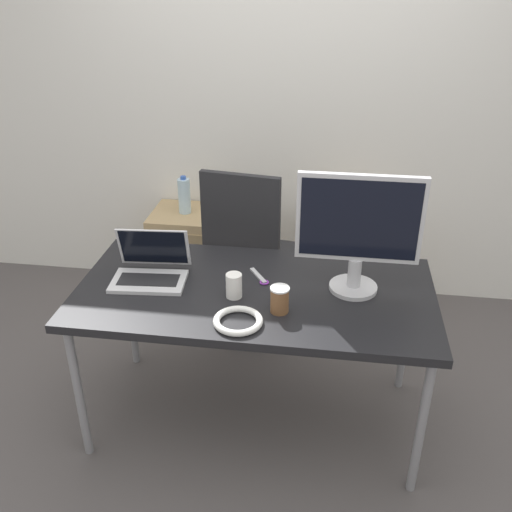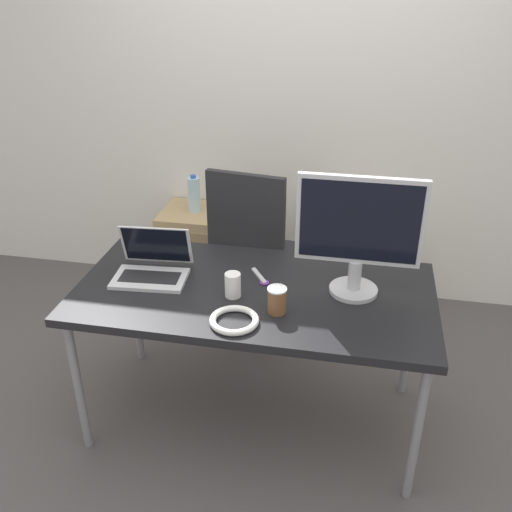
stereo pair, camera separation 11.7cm
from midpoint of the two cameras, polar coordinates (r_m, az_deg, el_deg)
name	(u,v)px [view 2 (the right image)]	position (r m, az deg, el deg)	size (l,w,h in m)	color
ground_plane	(254,416)	(3.07, 0.98, -15.70)	(14.00, 14.00, 0.00)	#514C4C
wall_back	(298,102)	(3.70, 5.14, 15.04)	(10.00, 0.05, 2.60)	silver
desk	(254,299)	(2.63, 1.10, -4.30)	(1.63, 0.82, 0.77)	black
office_chair	(257,271)	(3.44, 1.09, -1.54)	(0.56, 0.59, 1.11)	#232326
cabinet_left	(197,252)	(3.93, -5.06, 0.38)	(0.44, 0.42, 0.61)	tan
cabinet_right	(353,266)	(3.80, 10.54, -1.05)	(0.44, 0.42, 0.61)	tan
water_bottle	(194,194)	(3.76, -5.32, 6.14)	(0.08, 0.08, 0.25)	silver
laptop_center	(152,267)	(2.72, -9.15, -1.10)	(0.36, 0.30, 0.22)	silver
monitor	(359,232)	(2.49, 11.55, 2.30)	(0.54, 0.22, 0.55)	#B7B7BC
mouse	(277,293)	(2.55, 3.48, -3.69)	(0.04, 0.06, 0.03)	silver
coffee_cup_white	(233,285)	(2.52, -1.01, -2.94)	(0.07, 0.07, 0.11)	white
coffee_cup_brown	(277,300)	(2.41, 3.50, -4.45)	(0.08, 0.08, 0.12)	brown
cable_coil	(234,320)	(2.36, -0.78, -6.45)	(0.21, 0.21, 0.03)	white
scissors	(261,278)	(2.68, 1.74, -2.23)	(0.12, 0.16, 0.01)	#B2B2B7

